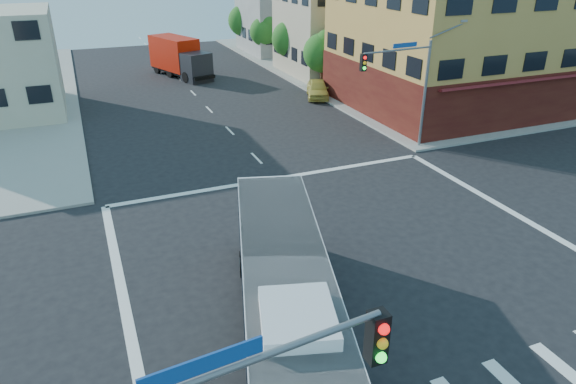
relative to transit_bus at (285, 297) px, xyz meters
name	(u,v)px	position (x,y,z in m)	size (l,w,h in m)	color
ground	(357,261)	(4.69, 3.41, -1.83)	(120.00, 120.00, 0.00)	black
sidewalk_ne	(466,58)	(39.69, 38.41, -1.76)	(50.00, 50.00, 0.15)	#98978D
corner_building_ne	(465,34)	(24.67, 21.89, 4.06)	(18.10, 15.44, 14.00)	#C39446
building_east_near	(342,29)	(21.67, 37.39, 2.67)	(12.06, 10.06, 9.00)	tan
building_east_far	(291,11)	(21.67, 51.39, 3.17)	(12.06, 10.06, 10.00)	#9C9C97
signal_mast_ne	(406,76)	(13.77, 14.03, 3.15)	(7.91, 1.13, 8.07)	slate
street_tree_a	(324,50)	(16.59, 31.34, 1.76)	(3.60, 3.60, 5.53)	#3D2316
street_tree_b	(291,37)	(16.59, 39.34, 1.92)	(3.80, 3.80, 5.79)	#3D2316
street_tree_c	(265,30)	(16.59, 47.34, 1.63)	(3.40, 3.40, 5.29)	#3D2316
street_tree_d	(244,19)	(16.59, 55.34, 2.05)	(4.00, 4.00, 6.03)	#3D2316
transit_bus	(285,297)	(0.00, 0.00, 0.00)	(6.11, 12.91, 3.75)	black
box_truck	(180,58)	(5.13, 41.80, 0.06)	(5.24, 9.02, 3.91)	black
parked_car	(318,89)	(14.70, 28.52, -1.05)	(1.86, 4.62, 1.57)	gold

